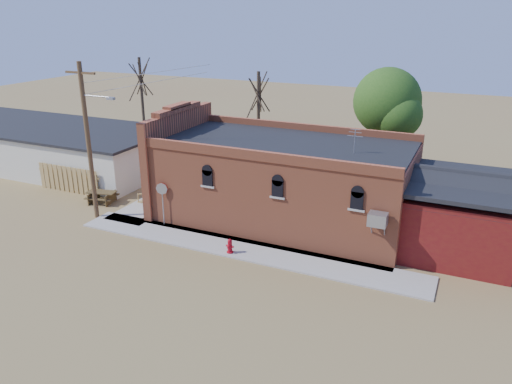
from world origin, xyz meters
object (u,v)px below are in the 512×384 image
at_px(utility_pole, 89,139).
at_px(trash_barrel, 160,197).
at_px(picnic_table, 102,195).
at_px(brick_bar, 279,181).
at_px(fire_hydrant, 230,246).
at_px(stop_sign, 162,193).

relative_size(utility_pole, trash_barrel, 10.67).
bearing_deg(picnic_table, brick_bar, -0.53).
height_order(fire_hydrant, trash_barrel, trash_barrel).
relative_size(trash_barrel, picnic_table, 0.42).
distance_m(brick_bar, picnic_table, 11.53).
distance_m(fire_hydrant, picnic_table, 11.09).
bearing_deg(utility_pole, brick_bar, 23.69).
distance_m(utility_pole, fire_hydrant, 10.32).
height_order(fire_hydrant, stop_sign, stop_sign).
bearing_deg(picnic_table, utility_pole, -68.04).
height_order(utility_pole, trash_barrel, utility_pole).
distance_m(stop_sign, picnic_table, 6.02).
height_order(stop_sign, picnic_table, stop_sign).
bearing_deg(utility_pole, picnic_table, 124.13).
bearing_deg(trash_barrel, picnic_table, -159.60).
height_order(utility_pole, stop_sign, utility_pole).
bearing_deg(brick_bar, stop_sign, -146.05).
xyz_separation_m(fire_hydrant, trash_barrel, (-7.18, 4.29, 0.05)).
bearing_deg(picnic_table, trash_barrel, 8.23).
xyz_separation_m(fire_hydrant, stop_sign, (-5.02, 1.59, 1.55)).
bearing_deg(stop_sign, trash_barrel, 137.74).
height_order(brick_bar, trash_barrel, brick_bar).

